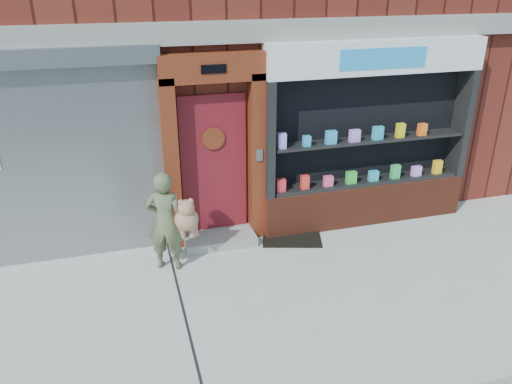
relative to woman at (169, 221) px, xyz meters
name	(u,v)px	position (x,y,z in m)	size (l,w,h in m)	color
ground	(303,298)	(1.55, -1.23, -0.74)	(80.00, 80.00, 0.00)	#9E9E99
shutter_bay	(50,148)	(-1.45, 0.70, 0.98)	(3.10, 0.30, 3.04)	gray
red_door_bay	(215,152)	(0.80, 0.63, 0.72)	(1.52, 0.58, 2.90)	#4E1B0D
pharmacy_bay	(368,144)	(3.30, 0.58, 0.63)	(3.50, 0.41, 3.00)	maroon
woman	(169,221)	(0.00, 0.00, 0.00)	(0.77, 0.51, 1.47)	#525A3B
doormat	(291,237)	(1.94, 0.32, -0.73)	(0.92, 0.65, 0.02)	black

